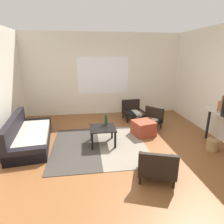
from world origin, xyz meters
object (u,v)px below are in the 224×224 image
object	(u,v)px
armchair_by_window	(132,111)
armchair_corner	(151,119)
couch	(28,136)
armchair_striped_foreground	(157,166)
coffee_table	(103,131)
wicker_basket	(212,145)
clay_vase	(223,106)
ottoman_orange	(143,128)
glass_bottle	(106,120)

from	to	relation	value
armchair_by_window	armchair_corner	distance (m)	0.87
couch	armchair_striped_foreground	world-z (taller)	couch
couch	coffee_table	distance (m)	1.74
armchair_corner	wicker_basket	size ratio (longest dim) A/B	3.14
armchair_by_window	clay_vase	size ratio (longest dim) A/B	1.93
ottoman_orange	glass_bottle	size ratio (longest dim) A/B	1.69
coffee_table	clay_vase	size ratio (longest dim) A/B	1.75
glass_bottle	ottoman_orange	bearing A→B (deg)	10.91
coffee_table	armchair_by_window	world-z (taller)	armchair_by_window
armchair_by_window	ottoman_orange	bearing A→B (deg)	-90.76
coffee_table	glass_bottle	bearing A→B (deg)	60.17
couch	wicker_basket	size ratio (longest dim) A/B	7.95
glass_bottle	wicker_basket	size ratio (longest dim) A/B	1.17
armchair_striped_foreground	clay_vase	xyz separation A→B (m)	(1.83, 1.00, 0.70)
armchair_by_window	armchair_corner	world-z (taller)	armchair_by_window
couch	wicker_basket	world-z (taller)	couch
coffee_table	wicker_basket	world-z (taller)	coffee_table
armchair_corner	glass_bottle	world-z (taller)	glass_bottle
coffee_table	clay_vase	xyz separation A→B (m)	(2.59, -0.44, 0.62)
ottoman_orange	clay_vase	world-z (taller)	clay_vase
armchair_by_window	glass_bottle	size ratio (longest dim) A/B	2.19
couch	clay_vase	xyz separation A→B (m)	(4.31, -0.67, 0.74)
coffee_table	armchair_striped_foreground	distance (m)	1.63
armchair_striped_foreground	glass_bottle	size ratio (longest dim) A/B	2.58
armchair_by_window	armchair_striped_foreground	xyz separation A→B (m)	(-0.34, -3.08, -0.02)
ottoman_orange	wicker_basket	bearing A→B (deg)	-39.09
coffee_table	armchair_striped_foreground	xyz separation A→B (m)	(0.77, -1.44, -0.08)
couch	ottoman_orange	world-z (taller)	couch
ottoman_orange	couch	bearing A→B (deg)	-177.27
couch	coffee_table	world-z (taller)	couch
clay_vase	glass_bottle	bearing A→B (deg)	166.21
coffee_table	ottoman_orange	bearing A→B (deg)	18.53
couch	armchair_corner	distance (m)	3.23
armchair_by_window	wicker_basket	size ratio (longest dim) A/B	2.58
armchair_striped_foreground	clay_vase	world-z (taller)	clay_vase
armchair_striped_foreground	glass_bottle	bearing A→B (deg)	112.48
ottoman_orange	clay_vase	distance (m)	1.86
armchair_by_window	ottoman_orange	size ratio (longest dim) A/B	1.30
ottoman_orange	glass_bottle	bearing A→B (deg)	-169.09
coffee_table	wicker_basket	distance (m)	2.43
clay_vase	wicker_basket	distance (m)	0.88
couch	armchair_striped_foreground	xyz separation A→B (m)	(2.48, -1.67, 0.05)
couch	clay_vase	bearing A→B (deg)	-8.82
armchair_striped_foreground	ottoman_orange	size ratio (longest dim) A/B	1.53
couch	armchair_by_window	distance (m)	3.16
coffee_table	armchair_corner	world-z (taller)	armchair_corner
wicker_basket	glass_bottle	bearing A→B (deg)	159.86
armchair_striped_foreground	ottoman_orange	bearing A→B (deg)	79.78
armchair_striped_foreground	ottoman_orange	distance (m)	1.83
armchair_by_window	armchair_corner	xyz separation A→B (m)	(0.35, -0.80, -0.02)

